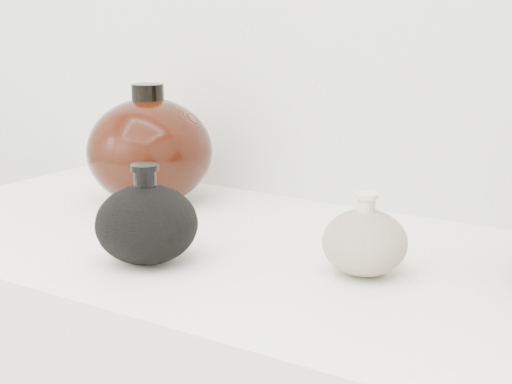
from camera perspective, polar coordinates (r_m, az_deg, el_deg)
The scene contains 3 objects.
black_gourd_vase at distance 0.86m, azimuth -8.73°, elevation -2.48°, with size 0.14×0.14×0.12m.
cream_gourd_vase at distance 0.82m, azimuth 8.68°, elevation -3.95°, with size 0.12×0.12×0.10m.
left_round_pot at distance 1.12m, azimuth -8.49°, elevation 3.29°, with size 0.25×0.25×0.19m.
Camera 1 is at (0.42, 0.21, 1.19)m, focal length 50.00 mm.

